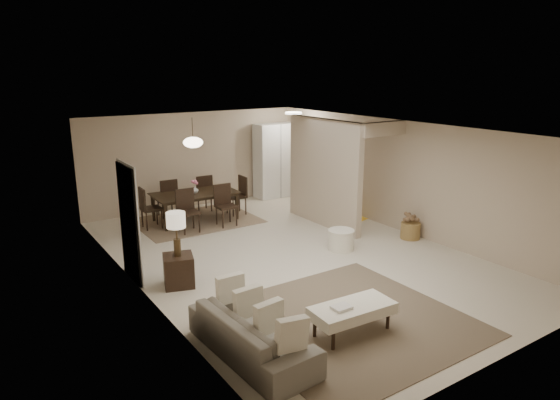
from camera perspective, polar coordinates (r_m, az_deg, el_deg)
floor at (r=9.98m, az=1.21°, el=-6.31°), size 9.00×9.00×0.00m
ceiling at (r=9.37m, az=1.30°, el=8.09°), size 9.00×9.00×0.00m
back_wall at (r=13.46m, az=-9.79°, el=4.56°), size 6.00×0.00×6.00m
left_wall at (r=8.32m, az=-15.98°, el=-2.16°), size 0.00×9.00×9.00m
right_wall at (r=11.54m, az=13.59°, el=2.66°), size 0.00×9.00×9.00m
partition at (r=11.63m, az=5.03°, el=3.11°), size 0.15×2.50×2.50m
doorway at (r=8.95m, az=-16.89°, el=-2.59°), size 0.04×0.90×2.04m
pantry_cabinet at (r=14.29m, az=-0.52°, el=4.55°), size 1.20×0.55×2.10m
flush_light at (r=13.30m, az=1.55°, el=9.90°), size 0.44×0.44×0.05m
living_rug at (r=7.62m, az=7.79°, el=-13.43°), size 3.20×3.20×0.01m
sofa at (r=6.63m, az=-3.24°, el=-15.07°), size 2.06×0.89×0.59m
ottoman_bench at (r=7.15m, az=8.27°, el=-12.40°), size 1.23×0.62×0.43m
side_table at (r=8.73m, az=-11.51°, el=-7.91°), size 0.62×0.62×0.54m
table_lamp at (r=8.44m, az=-11.80°, el=-2.69°), size 0.32×0.32×0.76m
round_pouf at (r=10.28m, az=6.99°, el=-4.54°), size 0.54×0.54×0.42m
wicker_basket at (r=11.23m, az=14.67°, el=-3.40°), size 0.50×0.50×0.36m
dining_rug at (r=12.32m, az=-9.52°, el=-2.34°), size 2.80×2.10×0.01m
dining_table at (r=12.23m, az=-9.59°, el=-0.80°), size 2.03×1.19×0.70m
dining_chairs at (r=12.19m, az=-9.61°, el=-0.18°), size 2.62×1.94×0.97m
vase at (r=12.12m, az=-9.67°, el=1.17°), size 0.21×0.21×0.16m
yellow_mat at (r=12.46m, az=8.28°, el=-2.09°), size 1.06×0.78×0.01m
pendant_light at (r=11.91m, az=-9.91°, el=6.50°), size 0.46×0.46×0.71m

